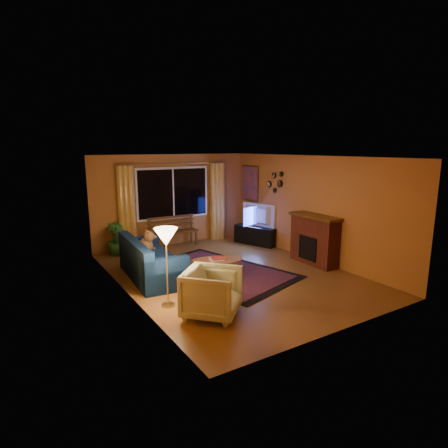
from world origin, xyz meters
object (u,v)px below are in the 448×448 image
bench (174,239)px  armchair (212,290)px  floor_lamp (167,268)px  coffee_table (217,269)px  tv_console (256,235)px  sofa (152,258)px

bench → armchair: 4.48m
bench → armchair: bearing=-105.3°
floor_lamp → armchair: bearing=-57.4°
armchair → coffee_table: armchair is taller
armchair → tv_console: armchair is taller
floor_lamp → coffee_table: (1.44, 0.79, -0.49)m
floor_lamp → coffee_table: 1.71m
armchair → tv_console: bearing=1.5°
sofa → coffee_table: sofa is taller
sofa → floor_lamp: bearing=-97.0°
armchair → tv_console: (3.33, 3.30, -0.18)m
floor_lamp → tv_console: (3.80, 2.58, -0.43)m
sofa → tv_console: 3.67m
sofa → coffee_table: size_ratio=1.91×
sofa → armchair: bearing=-81.6°
bench → coffee_table: bearing=-94.6°
armchair → tv_console: 4.70m
armchair → floor_lamp: size_ratio=0.64×
armchair → sofa: bearing=51.1°
floor_lamp → sofa: bearing=78.9°
sofa → coffee_table: (1.15, -0.72, -0.22)m
floor_lamp → coffee_table: floor_lamp is taller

